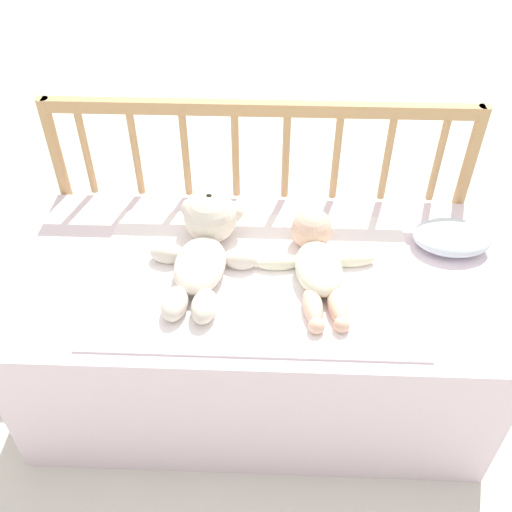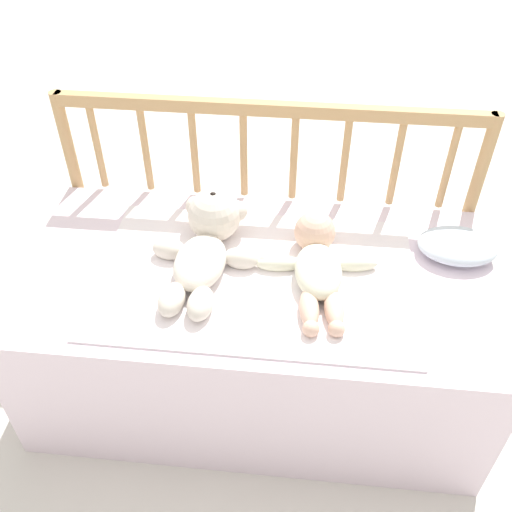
# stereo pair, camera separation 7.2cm
# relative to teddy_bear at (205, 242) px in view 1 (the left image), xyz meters

# --- Properties ---
(ground_plane) EXTENTS (12.00, 12.00, 0.00)m
(ground_plane) POSITION_rel_teddy_bear_xyz_m (0.14, -0.05, -0.52)
(ground_plane) COLOR silver
(crib_mattress) EXTENTS (1.24, 0.64, 0.46)m
(crib_mattress) POSITION_rel_teddy_bear_xyz_m (0.14, -0.05, -0.29)
(crib_mattress) COLOR silver
(crib_mattress) RESTS_ON ground_plane
(crib_rail) EXTENTS (1.24, 0.04, 0.77)m
(crib_rail) POSITION_rel_teddy_bear_xyz_m (0.14, 0.30, 0.03)
(crib_rail) COLOR tan
(crib_rail) RESTS_ON ground_plane
(blanket) EXTENTS (0.81, 0.52, 0.01)m
(blanket) POSITION_rel_teddy_bear_xyz_m (0.14, -0.07, -0.05)
(blanket) COLOR white
(blanket) RESTS_ON crib_mattress
(teddy_bear) EXTENTS (0.29, 0.42, 0.15)m
(teddy_bear) POSITION_rel_teddy_bear_xyz_m (0.00, 0.00, 0.00)
(teddy_bear) COLOR silver
(teddy_bear) RESTS_ON crib_mattress
(baby) EXTENTS (0.32, 0.39, 0.11)m
(baby) POSITION_rel_teddy_bear_xyz_m (0.29, -0.04, -0.02)
(baby) COLOR #EAEACC
(baby) RESTS_ON crib_mattress
(small_pillow) EXTENTS (0.21, 0.16, 0.06)m
(small_pillow) POSITION_rel_teddy_bear_xyz_m (0.66, 0.08, -0.03)
(small_pillow) COLOR silver
(small_pillow) RESTS_ON crib_mattress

